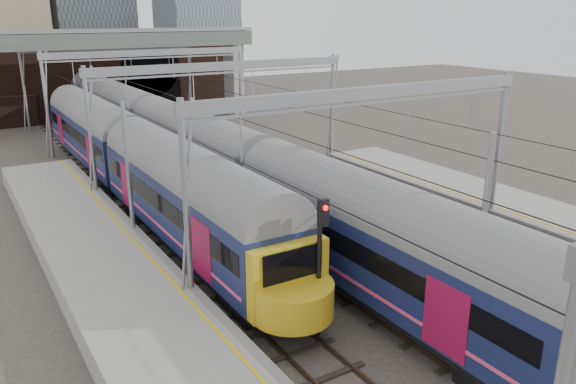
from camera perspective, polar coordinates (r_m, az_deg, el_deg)
ground at (r=20.64m, az=22.47°, el=-14.84°), size 160.00×160.00×0.00m
tracks at (r=30.63m, az=-0.46°, el=-2.59°), size 14.40×80.00×0.22m
overhead_line at (r=34.68m, az=-6.15°, el=10.85°), size 16.80×80.00×8.00m
retaining_wall at (r=63.94m, az=-17.09°, el=11.27°), size 28.00×2.75×9.00m
overbridge at (r=57.63m, az=-17.14°, el=13.59°), size 28.00×3.00×9.25m
train_main at (r=42.79m, az=-13.65°, el=6.34°), size 2.96×68.30×5.03m
train_second at (r=33.73m, az=-15.51°, el=3.28°), size 3.02×34.91×5.12m
signal_near_left at (r=18.62m, az=3.31°, el=-6.09°), size 0.37×0.47×5.00m
equip_cover_b at (r=25.49m, az=2.20°, el=-6.86°), size 1.00×0.77×0.11m
equip_cover_c at (r=22.68m, az=26.36°, el=-12.17°), size 0.91×0.80×0.09m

